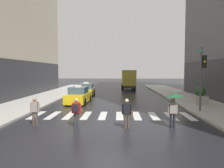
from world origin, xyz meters
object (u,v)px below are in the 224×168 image
traffic_light_pole (202,70)px  box_truck (128,79)px  taxi_second (86,90)px  pedestrian_plain_coat (35,110)px  planter_near_corner (200,96)px  pedestrian_with_handbag (127,112)px  pedestrian_with_umbrella (174,101)px  pedestrian_with_backpack (76,110)px  taxi_lead (79,96)px

traffic_light_pole → box_truck: 20.88m
taxi_second → pedestrian_plain_coat: bearing=-92.6°
taxi_second → planter_near_corner: bearing=-31.7°
pedestrian_with_handbag → planter_near_corner: 10.46m
pedestrian_with_umbrella → pedestrian_with_handbag: pedestrian_with_umbrella is taller
taxi_second → pedestrian_with_backpack: (1.80, -14.83, 0.25)m
traffic_light_pole → box_truck: (-4.67, 20.30, -1.41)m
traffic_light_pole → pedestrian_with_handbag: 7.74m
traffic_light_pole → pedestrian_with_handbag: traffic_light_pole is taller
box_truck → planter_near_corner: box_truck is taller
pedestrian_plain_coat → planter_near_corner: 14.33m
taxi_second → pedestrian_with_umbrella: bearing=-63.8°
taxi_lead → pedestrian_with_handbag: taxi_lead is taller
pedestrian_with_handbag → pedestrian_plain_coat: (-5.29, 0.36, 0.01)m
taxi_second → pedestrian_with_umbrella: (7.25, -14.72, 0.79)m
pedestrian_with_umbrella → pedestrian_with_handbag: size_ratio=1.18×
taxi_second → pedestrian_with_handbag: (4.63, -14.97, 0.21)m
traffic_light_pole → pedestrian_plain_coat: size_ratio=2.91×
pedestrian_with_handbag → planter_near_corner: bearing=48.3°
traffic_light_pole → pedestrian_with_backpack: 9.97m
pedestrian_plain_coat → planter_near_corner: (12.24, 7.44, -0.07)m
traffic_light_pole → pedestrian_with_backpack: traffic_light_pole is taller
taxi_lead → box_truck: (5.59, 15.76, 1.13)m
taxi_lead → pedestrian_plain_coat: size_ratio=2.80×
pedestrian_with_handbag → planter_near_corner: planter_near_corner is taller
pedestrian_with_handbag → pedestrian_with_backpack: bearing=177.1°
pedestrian_plain_coat → pedestrian_with_umbrella: bearing=-0.8°
taxi_second → pedestrian_plain_coat: 14.63m
box_truck → pedestrian_with_umbrella: size_ratio=3.90×
taxi_lead → pedestrian_with_backpack: 9.11m
traffic_light_pole → planter_near_corner: size_ratio=3.00×
taxi_second → box_truck: bearing=59.8°
taxi_lead → pedestrian_plain_coat: bearing=-95.5°
taxi_lead → box_truck: bearing=70.5°
pedestrian_with_umbrella → pedestrian_with_handbag: (-2.62, -0.25, -0.58)m
pedestrian_with_umbrella → pedestrian_with_backpack: (-5.45, -0.11, -0.54)m
pedestrian_with_handbag → taxi_lead: bearing=116.0°
traffic_light_pole → pedestrian_with_backpack: size_ratio=2.91×
box_truck → pedestrian_plain_coat: box_truck is taller
pedestrian_with_backpack → taxi_second: bearing=96.9°
pedestrian_with_umbrella → traffic_light_pole: bearing=53.6°
traffic_light_pole → pedestrian_with_umbrella: traffic_light_pole is taller
taxi_lead → box_truck: box_truck is taller
pedestrian_with_backpack → planter_near_corner: (9.79, 7.67, -0.10)m
pedestrian_plain_coat → box_truck: bearing=75.3°
box_truck → pedestrian_with_handbag: bearing=-92.6°
pedestrian_with_umbrella → pedestrian_plain_coat: bearing=179.2°
taxi_second → planter_near_corner: size_ratio=2.86×
pedestrian_with_backpack → planter_near_corner: planter_near_corner is taller
traffic_light_pole → taxi_lead: 11.50m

